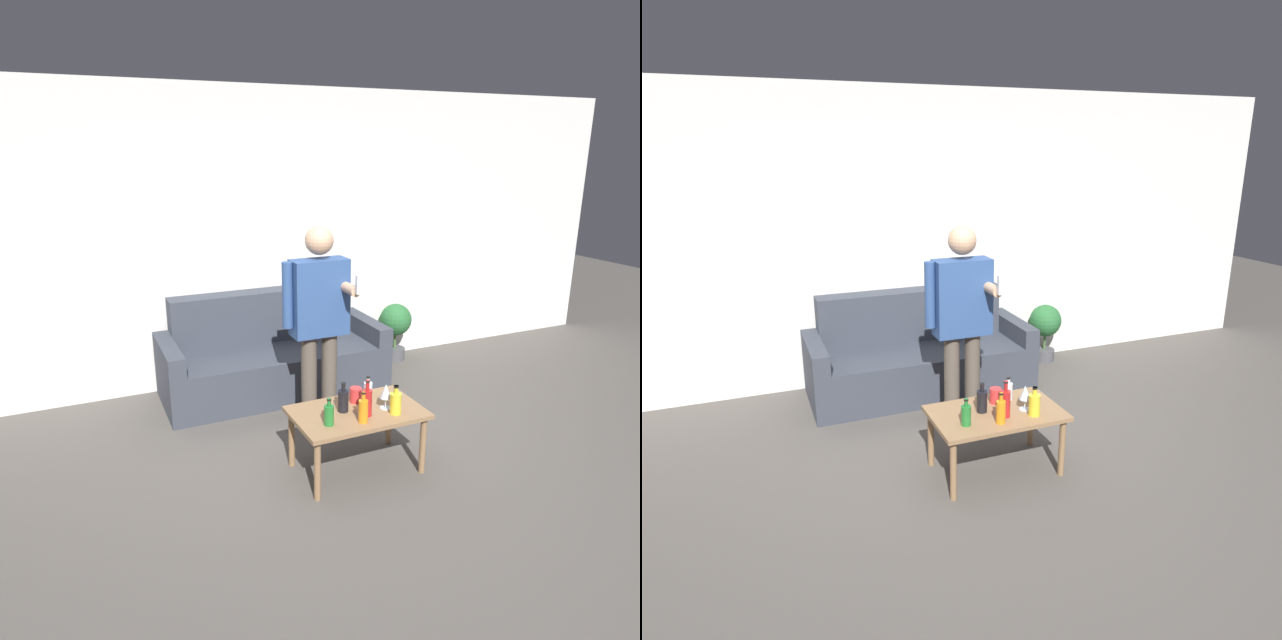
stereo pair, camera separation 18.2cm
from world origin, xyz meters
TOP-DOWN VIEW (x-y plane):
  - ground_plane at (0.00, 0.00)m, footprint 16.00×16.00m
  - wall_back at (0.00, 2.12)m, footprint 8.00×0.06m
  - couch at (-0.10, 1.72)m, footprint 2.02×0.81m
  - coffee_table at (-0.03, 0.16)m, footprint 0.89×0.55m
  - bottle_orange at (-0.00, 0.07)m, footprint 0.07×0.07m
  - bottle_green at (-0.29, 0.06)m, footprint 0.07×0.07m
  - bottle_dark at (0.19, 0.02)m, footprint 0.08×0.08m
  - bottle_yellow at (-0.07, -0.00)m, footprint 0.06×0.06m
  - bottle_red at (0.13, 0.31)m, footprint 0.06×0.06m
  - bottle_clear at (-0.12, 0.20)m, footprint 0.07×0.07m
  - wine_glass_near at (0.17, 0.12)m, footprint 0.08×0.08m
  - cup_on_table at (0.03, 0.29)m, footprint 0.08×0.08m
  - person_standing_front at (-0.01, 0.86)m, footprint 0.51×0.42m
  - potted_plant at (1.35, 1.93)m, footprint 0.33×0.33m

SIDE VIEW (x-z plane):
  - ground_plane at x=0.00m, z-range 0.00..0.00m
  - couch at x=-0.10m, z-range -0.13..0.76m
  - potted_plant at x=1.35m, z-range 0.08..0.69m
  - coffee_table at x=-0.03m, z-range 0.17..0.62m
  - cup_on_table at x=0.03m, z-range 0.45..0.56m
  - bottle_red at x=0.13m, z-range 0.43..0.60m
  - bottle_green at x=-0.29m, z-range 0.43..0.62m
  - bottle_dark at x=0.19m, z-range 0.43..0.63m
  - bottle_clear at x=-0.12m, z-range 0.43..0.64m
  - bottle_yellow at x=-0.07m, z-range 0.43..0.64m
  - bottle_orange at x=0.00m, z-range 0.42..0.68m
  - wine_glass_near at x=0.17m, z-range 0.48..0.66m
  - person_standing_front at x=-0.01m, z-range 0.14..1.76m
  - wall_back at x=0.00m, z-range 0.00..2.70m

